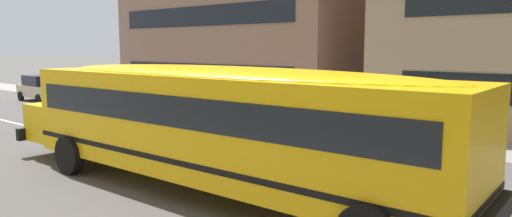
{
  "coord_description": "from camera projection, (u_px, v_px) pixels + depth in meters",
  "views": [
    {
      "loc": [
        6.89,
        -8.77,
        3.41
      ],
      "look_at": [
        0.03,
        -0.62,
        1.99
      ],
      "focal_mm": 32.54,
      "sensor_mm": 36.0,
      "label": 1
    }
  ],
  "objects": [
    {
      "name": "lane_centreline",
      "position": [
        271.0,
        185.0,
        11.5
      ],
      "size": [
        110.0,
        0.16,
        0.01
      ],
      "primitive_type": "cube",
      "color": "silver",
      "rests_on": "ground_plane"
    },
    {
      "name": "parked_car_beige_by_lamppost",
      "position": [
        42.0,
        88.0,
        29.28
      ],
      "size": [
        3.95,
        1.97,
        1.64
      ],
      "rotation": [
        0.0,
        0.0,
        -0.03
      ],
      "color": "#C1B28E",
      "rests_on": "ground_plane"
    },
    {
      "name": "parked_car_black_beside_sign",
      "position": [
        97.0,
        94.0,
        25.72
      ],
      "size": [
        3.95,
        1.98,
        1.64
      ],
      "rotation": [
        0.0,
        0.0,
        -0.03
      ],
      "color": "black",
      "rests_on": "ground_plane"
    },
    {
      "name": "sidewalk_far",
      "position": [
        399.0,
        138.0,
        17.39
      ],
      "size": [
        120.0,
        3.0,
        0.01
      ],
      "primitive_type": "cube",
      "color": "gray",
      "rests_on": "ground_plane"
    },
    {
      "name": "school_bus",
      "position": [
        211.0,
        118.0,
        10.83
      ],
      "size": [
        13.41,
        3.19,
        2.98
      ],
      "rotation": [
        0.0,
        0.0,
        3.17
      ],
      "color": "yellow",
      "rests_on": "ground_plane"
    },
    {
      "name": "ground_plane",
      "position": [
        271.0,
        185.0,
        11.5
      ],
      "size": [
        400.0,
        400.0,
        0.0
      ],
      "primitive_type": "plane",
      "color": "#54514F"
    }
  ]
}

